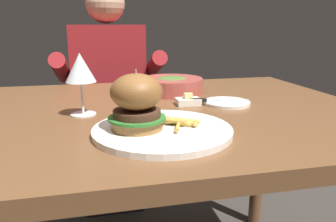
{
  "coord_description": "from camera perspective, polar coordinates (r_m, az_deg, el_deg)",
  "views": [
    {
      "loc": [
        -0.16,
        -0.93,
        0.98
      ],
      "look_at": [
        0.0,
        -0.2,
        0.78
      ],
      "focal_mm": 35.0,
      "sensor_mm": 36.0,
      "label": 1
    }
  ],
  "objects": [
    {
      "name": "dining_table",
      "position": [
        1.0,
        -2.68,
        -4.17
      ],
      "size": [
        1.3,
        0.94,
        0.74
      ],
      "color": "brown",
      "rests_on": "ground"
    },
    {
      "name": "main_plate",
      "position": [
        0.75,
        -0.98,
        -3.4
      ],
      "size": [
        0.32,
        0.32,
        0.01
      ],
      "primitive_type": "cylinder",
      "color": "white",
      "rests_on": "dining_table"
    },
    {
      "name": "burger_sandwich",
      "position": [
        0.73,
        -5.49,
        1.65
      ],
      "size": [
        0.13,
        0.13,
        0.13
      ],
      "color": "#9E6B38",
      "rests_on": "main_plate"
    },
    {
      "name": "fries_pile",
      "position": [
        0.76,
        2.08,
        -1.93
      ],
      "size": [
        0.09,
        0.12,
        0.02
      ],
      "color": "#EABC5B",
      "rests_on": "main_plate"
    },
    {
      "name": "wine_glass",
      "position": [
        0.91,
        -15.03,
        6.99
      ],
      "size": [
        0.08,
        0.08,
        0.17
      ],
      "color": "silver",
      "rests_on": "dining_table"
    },
    {
      "name": "bread_plate",
      "position": [
        1.03,
        10.29,
        1.38
      ],
      "size": [
        0.14,
        0.14,
        0.01
      ],
      "primitive_type": "cylinder",
      "color": "white",
      "rests_on": "dining_table"
    },
    {
      "name": "table_knife",
      "position": [
        1.02,
        7.64,
        1.83
      ],
      "size": [
        0.19,
        0.05,
        0.01
      ],
      "color": "silver",
      "rests_on": "bread_plate"
    },
    {
      "name": "butter_dish",
      "position": [
        1.02,
        3.5,
        1.76
      ],
      "size": [
        0.07,
        0.05,
        0.04
      ],
      "color": "white",
      "rests_on": "dining_table"
    },
    {
      "name": "soup_bowl",
      "position": [
        1.19,
        0.64,
        4.57
      ],
      "size": [
        0.22,
        0.22,
        0.06
      ],
      "color": "#B24C42",
      "rests_on": "dining_table"
    },
    {
      "name": "diner_person",
      "position": [
        1.73,
        -10.08,
        0.62
      ],
      "size": [
        0.51,
        0.36,
        1.18
      ],
      "color": "#282833",
      "rests_on": "ground"
    }
  ]
}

